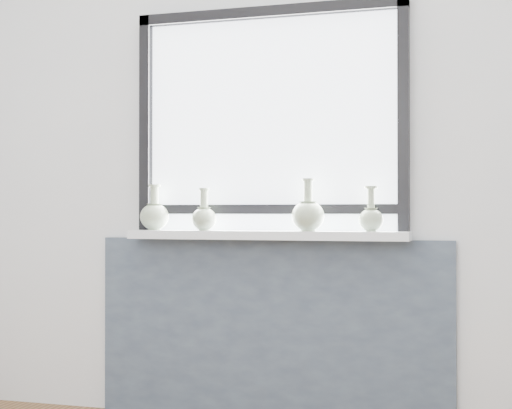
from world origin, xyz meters
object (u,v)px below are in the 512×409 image
(vase_d, at_px, (371,217))
(vase_b, at_px, (204,217))
(windowsill, at_px, (266,235))
(vase_c, at_px, (308,214))
(vase_a, at_px, (155,215))

(vase_d, bearing_deg, vase_b, -178.11)
(windowsill, bearing_deg, vase_d, -0.01)
(vase_b, distance_m, vase_c, 0.50)
(vase_b, bearing_deg, vase_c, 0.20)
(vase_c, bearing_deg, vase_a, 177.86)
(vase_b, height_order, vase_c, vase_c)
(vase_d, bearing_deg, vase_a, 179.75)
(vase_a, distance_m, vase_c, 0.77)
(windowsill, relative_size, vase_c, 5.53)
(vase_a, xyz_separation_m, vase_b, (0.27, -0.03, -0.01))
(windowsill, bearing_deg, vase_c, -6.71)
(windowsill, xyz_separation_m, vase_c, (0.20, -0.02, 0.10))
(windowsill, xyz_separation_m, vase_a, (-0.56, 0.00, 0.09))
(vase_d, bearing_deg, windowsill, 179.99)
(vase_b, bearing_deg, windowsill, 5.01)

